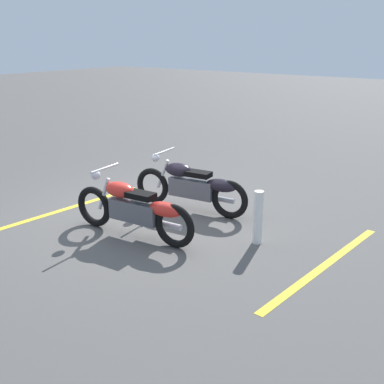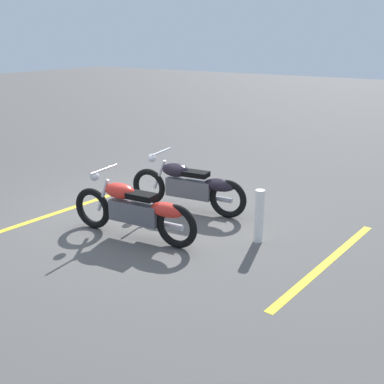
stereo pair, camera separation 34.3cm
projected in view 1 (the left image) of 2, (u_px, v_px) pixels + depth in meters
The scene contains 6 objects.
ground_plane at pixel (137, 214), 8.18m from camera, with size 60.00×60.00×0.00m, color #514F4C.
motorcycle_bright_foreground at pixel (135, 209), 7.13m from camera, with size 2.23×0.62×1.04m.
motorcycle_dark_foreground at pixel (192, 186), 8.20m from camera, with size 2.23×0.65×1.04m.
bollard_post at pixel (258, 217), 6.93m from camera, with size 0.14×0.14×0.82m, color white.
parking_stripe_near at pixel (68, 208), 8.46m from camera, with size 3.20×0.12×0.01m, color yellow.
parking_stripe_mid at pixel (325, 265), 6.35m from camera, with size 3.20×0.12×0.01m, color yellow.
Camera 1 is at (5.31, -5.57, 2.96)m, focal length 43.89 mm.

